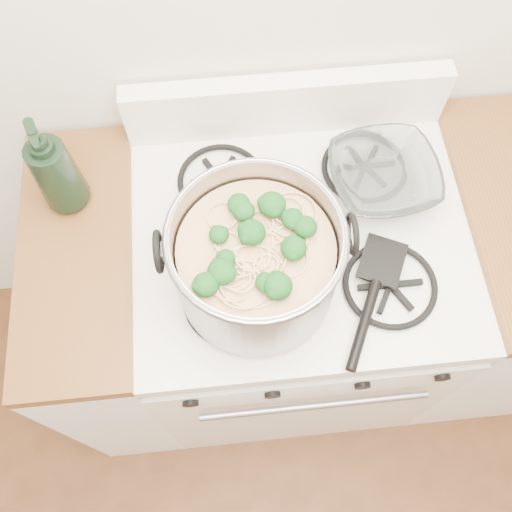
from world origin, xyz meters
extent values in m
cube|color=white|center=(0.00, 1.27, 0.41)|extent=(0.76, 0.65, 0.81)
cube|color=white|center=(0.00, 1.27, 0.88)|extent=(0.76, 0.65, 0.04)
cube|color=black|center=(0.00, 0.95, 0.42)|extent=(0.58, 0.02, 0.46)
cube|color=black|center=(0.00, 1.27, 0.91)|extent=(0.60, 0.56, 0.02)
cylinder|color=black|center=(-0.28, 0.95, 0.78)|extent=(0.04, 0.03, 0.04)
cylinder|color=black|center=(-0.10, 0.95, 0.78)|extent=(0.04, 0.03, 0.04)
cylinder|color=black|center=(0.10, 0.95, 0.78)|extent=(0.04, 0.03, 0.04)
cylinder|color=black|center=(0.28, 0.95, 0.78)|extent=(0.04, 0.03, 0.04)
cube|color=silver|center=(-0.51, 1.27, 0.44)|extent=(0.25, 0.65, 0.88)
cube|color=#5A3915|center=(-0.51, 1.27, 0.90)|extent=(0.25, 0.65, 0.04)
cylinder|color=gray|center=(-0.11, 1.15, 1.03)|extent=(0.32, 0.32, 0.22)
torus|color=gray|center=(-0.11, 1.15, 1.14)|extent=(0.34, 0.34, 0.01)
torus|color=black|center=(-0.29, 1.15, 1.11)|extent=(0.01, 0.08, 0.08)
torus|color=black|center=(0.06, 1.15, 1.11)|extent=(0.01, 0.08, 0.08)
cylinder|color=tan|center=(-0.11, 1.15, 1.01)|extent=(0.30, 0.30, 0.16)
sphere|color=#134816|center=(-0.11, 1.15, 1.11)|extent=(0.04, 0.04, 0.04)
sphere|color=#134816|center=(-0.11, 1.15, 1.11)|extent=(0.04, 0.04, 0.04)
sphere|color=#134816|center=(-0.11, 1.15, 1.11)|extent=(0.04, 0.04, 0.04)
sphere|color=#134816|center=(-0.11, 1.15, 1.11)|extent=(0.04, 0.04, 0.04)
sphere|color=#134816|center=(-0.11, 1.15, 1.11)|extent=(0.04, 0.04, 0.04)
sphere|color=#134816|center=(-0.11, 1.15, 1.11)|extent=(0.04, 0.04, 0.04)
sphere|color=#134816|center=(-0.11, 1.15, 1.11)|extent=(0.04, 0.04, 0.04)
sphere|color=#134816|center=(-0.11, 1.15, 1.11)|extent=(0.04, 0.04, 0.04)
sphere|color=#134816|center=(-0.11, 1.15, 1.11)|extent=(0.04, 0.04, 0.04)
sphere|color=#134816|center=(-0.11, 1.15, 1.11)|extent=(0.04, 0.04, 0.04)
sphere|color=#134816|center=(-0.11, 1.15, 1.11)|extent=(0.04, 0.04, 0.04)
sphere|color=#134816|center=(-0.11, 1.15, 1.11)|extent=(0.04, 0.04, 0.04)
sphere|color=#134816|center=(-0.11, 1.15, 1.11)|extent=(0.04, 0.04, 0.04)
imported|color=white|center=(0.20, 1.36, 0.94)|extent=(0.11, 0.11, 0.02)
imported|color=black|center=(-0.51, 1.39, 1.05)|extent=(0.13, 0.13, 0.26)
camera|label=1|loc=(-0.16, 0.68, 2.04)|focal=40.00mm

